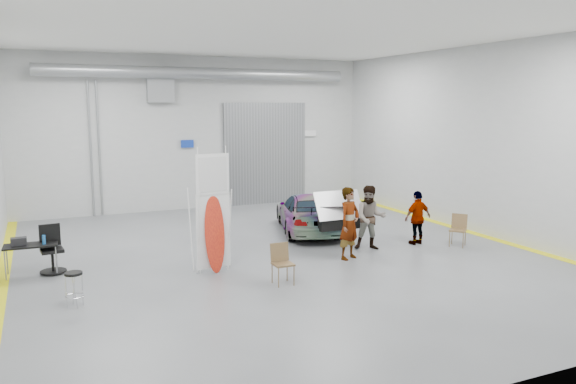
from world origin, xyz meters
name	(u,v)px	position (x,y,z in m)	size (l,w,h in m)	color
ground	(279,256)	(0.00, 0.00, 0.00)	(16.00, 16.00, 0.00)	slate
room_shell	(257,106)	(0.24, 2.22, 4.08)	(14.02, 16.18, 6.01)	#AFB2B3
sedan_car	(308,213)	(2.06, 2.38, 0.63)	(1.78, 4.36, 1.26)	white
person_a	(349,223)	(1.62, -1.03, 0.98)	(0.71, 0.47, 1.96)	#987A53
person_b	(370,218)	(2.68, -0.41, 0.93)	(0.91, 0.70, 1.86)	slate
person_c	(418,218)	(4.28, -0.48, 0.81)	(0.93, 0.38, 1.61)	#9A6633
surfboard_display	(213,222)	(-2.08, -0.74, 1.27)	(0.89, 0.30, 3.13)	white
folding_chair_near	(283,272)	(-0.88, -2.29, 0.29)	(0.45, 0.46, 0.94)	brown
folding_chair_far	(457,236)	(5.21, -1.16, 0.29)	(0.61, 0.71, 0.94)	brown
shop_stool	(74,290)	(-5.38, -1.89, 0.37)	(0.38, 0.38, 0.74)	black
work_table	(27,245)	(-6.26, 0.86, 0.77)	(1.24, 0.66, 1.00)	gray
office_chair	(52,252)	(-5.72, 0.89, 0.52)	(0.63, 0.63, 1.17)	black
trunk_lid	(337,202)	(2.06, 0.45, 1.28)	(1.48, 0.90, 0.04)	silver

